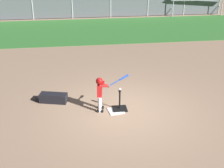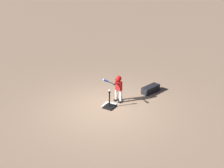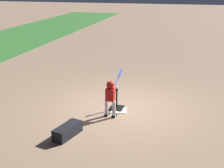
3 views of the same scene
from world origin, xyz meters
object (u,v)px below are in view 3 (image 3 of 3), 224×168
Objects in this scene: batting_tee at (117,106)px; batter_child at (111,94)px; baseball at (117,88)px; equipment_bag at (68,131)px.

batter_child is at bearing 176.61° from batting_tee.
batting_tee is 0.58m from baseball.
baseball is (0.00, -0.00, 0.58)m from batting_tee.
baseball reaches higher than batting_tee.
equipment_bag is (-1.97, 0.75, 0.06)m from batting_tee.
batter_child is 15.84× the size of baseball.
batter_child is 1.68m from equipment_bag.
equipment_bag is (-1.42, 0.72, -0.52)m from batter_child.
batter_child reaches higher than baseball.
baseball is at bearing -63.43° from batting_tee.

